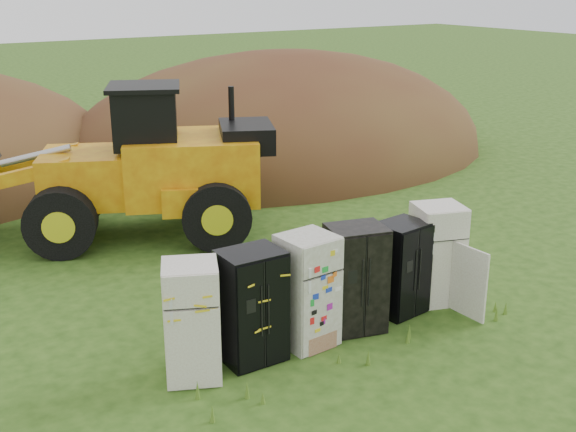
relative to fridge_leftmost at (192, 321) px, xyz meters
The scene contains 9 objects.
ground 2.71m from the fridge_leftmost, ahead, with size 120.00×120.00×0.00m, color #264512.
fridge_leftmost is the anchor object (origin of this frame).
fridge_black_side 0.99m from the fridge_leftmost, ahead, with size 0.93×0.73×1.78m, color black, non-canonical shape.
fridge_sticker 1.98m from the fridge_leftmost, ahead, with size 0.82×0.76×1.84m, color silver, non-canonical shape.
fridge_dark_mid 2.95m from the fridge_leftmost, ahead, with size 0.92×0.75×1.81m, color black, non-canonical shape.
fridge_black_right 4.00m from the fridge_leftmost, ahead, with size 0.83×0.69×1.66m, color black, non-canonical shape.
fridge_open_door 4.84m from the fridge_leftmost, ahead, with size 0.83×0.76×1.83m, color white, non-canonical shape.
wheel_loader 6.64m from the fridge_leftmost, 80.27° to the left, with size 7.09×2.88×3.43m, color #E6AC0F, non-canonical shape.
dirt_mound_right 14.18m from the fridge_leftmost, 52.52° to the left, with size 14.89×10.92×6.82m, color #4C2518.
Camera 1 is at (-6.49, -8.66, 5.65)m, focal length 45.00 mm.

